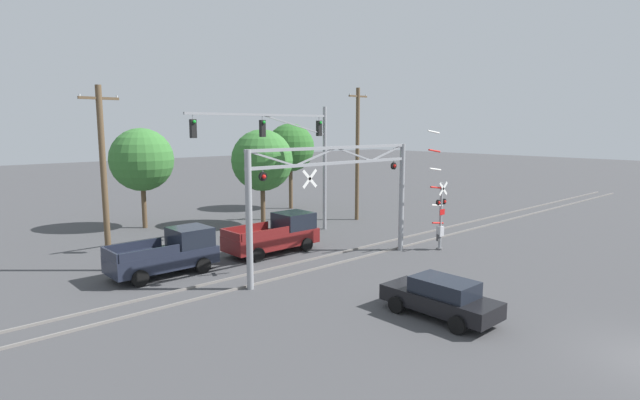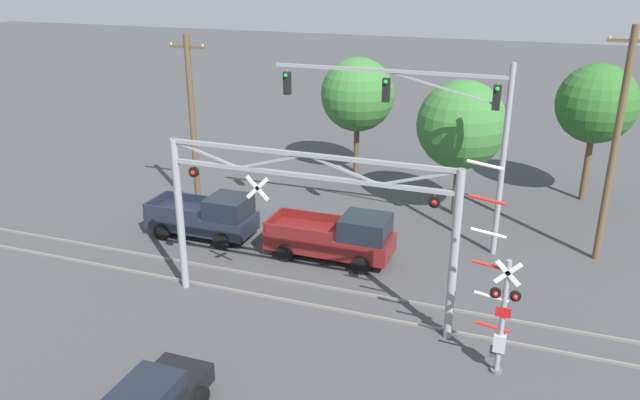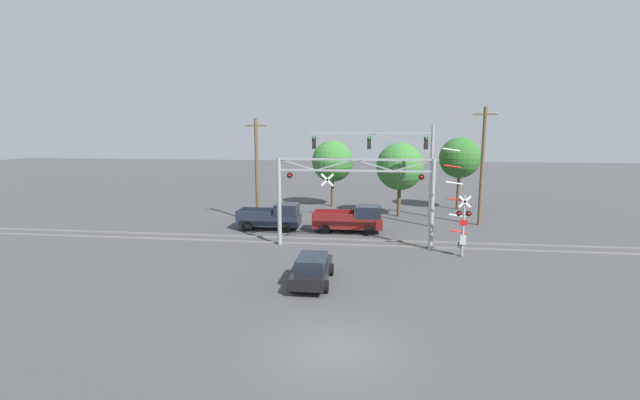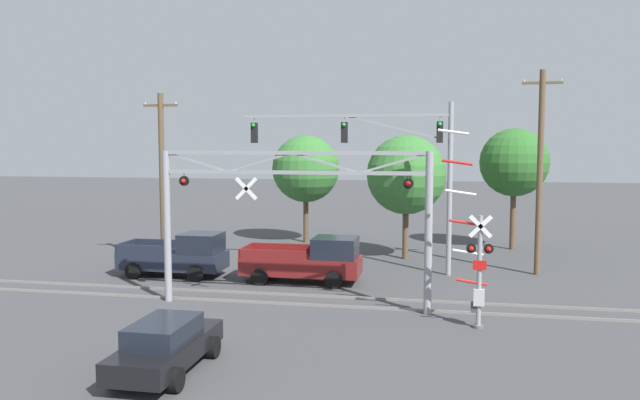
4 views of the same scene
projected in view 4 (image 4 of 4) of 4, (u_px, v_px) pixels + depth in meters
rail_track_near at (294, 304)px, 23.84m from camera, size 80.00×0.08×0.10m
rail_track_far at (303, 295)px, 25.24m from camera, size 80.00×0.08×0.10m
crossing_gantry at (292, 207)px, 23.23m from camera, size 10.33×0.30×5.90m
crossing_signal_mast at (476, 265)px, 20.73m from camera, size 1.88×0.35×6.66m
traffic_signal_span at (398, 157)px, 29.36m from camera, size 10.08×0.39×8.11m
pickup_truck_lead at (309, 261)px, 27.77m from camera, size 5.29×2.22×2.06m
pickup_truck_following at (180, 256)px, 29.07m from camera, size 4.88×2.22×2.06m
sedan_waiting at (166, 345)px, 16.76m from camera, size 1.91×4.28×1.45m
utility_pole_left at (162, 177)px, 31.49m from camera, size 1.80×0.28×8.70m
utility_pole_right at (540, 170)px, 29.08m from camera, size 1.80×0.28×9.58m
background_tree_beyond_span at (306, 169)px, 39.02m from camera, size 4.21×4.21×6.75m
background_tree_far_left_verge at (406, 175)px, 33.22m from camera, size 4.23×4.23×6.66m
background_tree_far_right_verge at (514, 163)px, 36.26m from camera, size 3.97×3.97×7.10m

